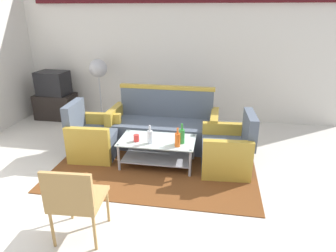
{
  "coord_description": "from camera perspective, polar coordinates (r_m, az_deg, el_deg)",
  "views": [
    {
      "loc": [
        0.84,
        -3.0,
        2.17
      ],
      "look_at": [
        0.19,
        0.82,
        0.65
      ],
      "focal_mm": 31.73,
      "sensor_mm": 36.0,
      "label": 1
    }
  ],
  "objects": [
    {
      "name": "ground_plane",
      "position": [
        3.79,
        -4.99,
        -13.55
      ],
      "size": [
        14.0,
        14.0,
        0.0
      ],
      "primitive_type": "plane",
      "color": "beige"
    },
    {
      "name": "wall_back",
      "position": [
        6.15,
        1.83,
        14.92
      ],
      "size": [
        6.52,
        0.19,
        2.8
      ],
      "color": "silver",
      "rests_on": "ground"
    },
    {
      "name": "rug",
      "position": [
        4.56,
        -2.13,
        -6.97
      ],
      "size": [
        2.91,
        2.15,
        0.01
      ],
      "primitive_type": "cube",
      "color": "brown",
      "rests_on": "ground"
    },
    {
      "name": "couch",
      "position": [
        5.03,
        -0.8,
        -0.22
      ],
      "size": [
        1.81,
        0.76,
        0.96
      ],
      "rotation": [
        0.0,
        0.0,
        3.13
      ],
      "color": "#4C5666",
      "rests_on": "rug"
    },
    {
      "name": "armchair_left",
      "position": [
        4.82,
        -14.17,
        -2.27
      ],
      "size": [
        0.74,
        0.8,
        0.85
      ],
      "rotation": [
        0.0,
        0.0,
        -1.51
      ],
      "color": "#4C5666",
      "rests_on": "rug"
    },
    {
      "name": "armchair_right",
      "position": [
        4.34,
        11.43,
        -4.73
      ],
      "size": [
        0.74,
        0.8,
        0.85
      ],
      "rotation": [
        0.0,
        0.0,
        1.64
      ],
      "color": "#4C5666",
      "rests_on": "rug"
    },
    {
      "name": "coffee_table",
      "position": [
        4.37,
        -2.06,
        -4.32
      ],
      "size": [
        1.1,
        0.6,
        0.4
      ],
      "color": "silver",
      "rests_on": "rug"
    },
    {
      "name": "bottle_orange",
      "position": [
        4.07,
        1.84,
        -2.6
      ],
      "size": [
        0.08,
        0.08,
        0.27
      ],
      "color": "#D85919",
      "rests_on": "coffee_table"
    },
    {
      "name": "bottle_green",
      "position": [
        4.17,
        2.67,
        -1.92
      ],
      "size": [
        0.08,
        0.08,
        0.29
      ],
      "color": "#2D8C38",
      "rests_on": "coffee_table"
    },
    {
      "name": "bottle_clear",
      "position": [
        4.17,
        -3.48,
        -2.03
      ],
      "size": [
        0.07,
        0.07,
        0.27
      ],
      "color": "silver",
      "rests_on": "coffee_table"
    },
    {
      "name": "cup",
      "position": [
        4.27,
        -6.09,
        -2.32
      ],
      "size": [
        0.08,
        0.08,
        0.1
      ],
      "primitive_type": "cylinder",
      "color": "red",
      "rests_on": "coffee_table"
    },
    {
      "name": "tv_stand",
      "position": [
        6.76,
        -20.66,
        3.6
      ],
      "size": [
        0.8,
        0.5,
        0.52
      ],
      "primitive_type": "cube",
      "color": "black",
      "rests_on": "ground"
    },
    {
      "name": "television",
      "position": [
        6.64,
        -21.2,
        7.71
      ],
      "size": [
        0.63,
        0.48,
        0.48
      ],
      "rotation": [
        0.0,
        0.0,
        3.07
      ],
      "color": "black",
      "rests_on": "tv_stand"
    },
    {
      "name": "pedestal_fan",
      "position": [
        6.19,
        -13.22,
        10.08
      ],
      "size": [
        0.36,
        0.36,
        1.27
      ],
      "color": "#2D2D33",
      "rests_on": "ground"
    },
    {
      "name": "wicker_chair",
      "position": [
        3.05,
        -17.47,
        -13.03
      ],
      "size": [
        0.51,
        0.51,
        0.84
      ],
      "rotation": [
        0.0,
        0.0,
        0.06
      ],
      "color": "#AD844C",
      "rests_on": "ground"
    }
  ]
}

